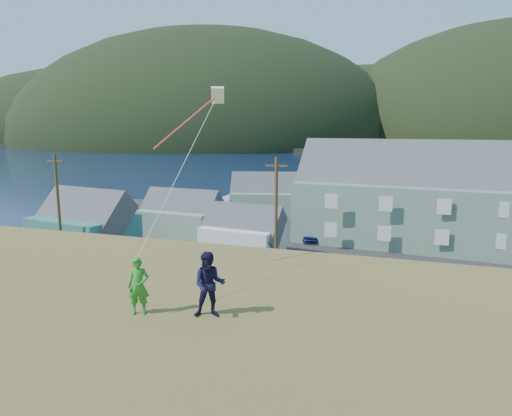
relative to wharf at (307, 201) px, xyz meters
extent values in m
plane|color=#0A1638|center=(6.00, -40.00, -0.45)|extent=(900.00, 900.00, 0.00)
cube|color=#4C3D19|center=(6.00, -42.00, -0.40)|extent=(110.00, 8.00, 0.10)
cube|color=#28282B|center=(6.00, -23.00, -0.39)|extent=(72.00, 36.00, 0.12)
cube|color=gray|center=(0.00, 0.00, 0.00)|extent=(26.00, 14.00, 0.90)
cube|color=black|center=(6.00, 290.00, 0.55)|extent=(900.00, 320.00, 2.00)
ellipsoid|color=black|center=(-214.00, 240.00, 1.55)|extent=(240.00, 216.00, 108.00)
ellipsoid|color=black|center=(-114.00, 220.00, 1.55)|extent=(260.00, 234.00, 143.00)
ellipsoid|color=black|center=(-14.00, 260.00, 1.55)|extent=(200.00, 180.00, 100.00)
ellipsoid|color=black|center=(76.00, 250.00, 1.55)|extent=(230.00, 207.00, 142.60)
cube|color=slate|center=(21.66, -21.16, 2.75)|extent=(36.71, 13.37, 6.16)
cube|color=#47474C|center=(21.66, -21.16, 7.48)|extent=(37.18, 13.16, 10.01)
cube|color=#2D6969|center=(-15.06, -33.53, 1.32)|extent=(9.78, 7.98, 3.30)
cube|color=#47474C|center=(-15.06, -33.53, 3.85)|extent=(10.23, 7.80, 6.34)
cube|color=gray|center=(-8.90, -25.38, 1.11)|extent=(8.49, 5.98, 2.89)
cube|color=#47474C|center=(-8.90, -25.38, 3.28)|extent=(8.98, 5.87, 5.28)
cube|color=silver|center=(0.17, -30.58, 1.04)|extent=(7.34, 5.63, 2.73)
cube|color=#47474C|center=(0.17, -30.58, 3.09)|extent=(7.84, 5.65, 4.84)
cube|color=gray|center=(-2.66, -11.23, 1.29)|extent=(11.25, 8.27, 3.23)
cube|color=#47474C|center=(-2.66, -11.23, 3.81)|extent=(11.72, 8.32, 6.00)
cylinder|color=#47331E|center=(-13.45, -38.50, 4.47)|extent=(0.24, 0.24, 9.59)
cylinder|color=#47331E|center=(5.52, -38.50, 4.53)|extent=(0.24, 0.24, 9.71)
imported|color=red|center=(-13.20, -21.32, 0.36)|extent=(1.95, 4.16, 1.38)
imported|color=black|center=(-0.65, -20.83, 0.32)|extent=(2.27, 4.64, 1.30)
imported|color=#B3B2B7|center=(-7.26, -23.16, 0.44)|extent=(1.72, 4.69, 1.53)
imported|color=white|center=(-3.33, -23.11, 0.35)|extent=(2.65, 5.09, 1.37)
imported|color=navy|center=(5.41, -23.15, 0.39)|extent=(1.79, 4.27, 1.44)
imported|color=#334F81|center=(8.84, -14.92, 0.44)|extent=(1.69, 4.71, 1.55)
imported|color=black|center=(4.00, -17.37, 0.33)|extent=(1.86, 4.00, 1.32)
imported|color=slate|center=(-13.20, -17.01, 0.41)|extent=(2.11, 4.64, 1.48)
imported|color=#2C8724|center=(7.66, -59.68, 7.50)|extent=(0.64, 0.54, 1.50)
imported|color=black|center=(9.46, -59.28, 7.60)|extent=(0.99, 0.87, 1.69)
cube|color=#F1E9B7|center=(7.54, -53.92, 12.61)|extent=(0.58, 0.56, 0.60)
cylinder|color=#F94441|center=(6.94, -55.17, 11.71)|extent=(0.06, 0.06, 3.31)
cylinder|color=white|center=(7.60, -56.80, 10.43)|extent=(0.02, 0.02, 7.23)
camera|label=1|loc=(13.93, -69.34, 11.53)|focal=32.00mm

